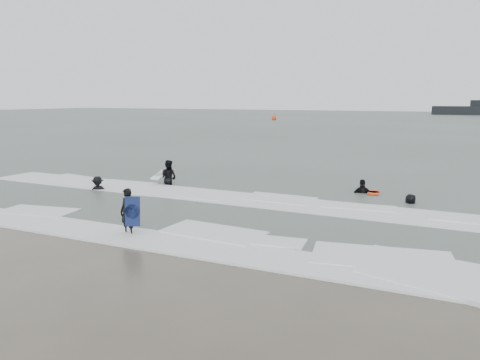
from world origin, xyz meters
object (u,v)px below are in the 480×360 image
at_px(surfer_right_far, 410,204).
at_px(surfer_wading, 169,185).
at_px(surfer_breaker, 98,191).
at_px(buoy, 274,118).
at_px(surfer_centre, 128,235).
at_px(surfer_right_near, 362,194).

bearing_deg(surfer_right_far, surfer_wading, -47.13).
distance_m(surfer_wading, surfer_breaker, 3.55).
relative_size(surfer_wading, buoy, 1.14).
height_order(surfer_centre, surfer_breaker, surfer_breaker).
relative_size(surfer_centre, surfer_right_far, 0.99).
xyz_separation_m(surfer_wading, buoy, (-22.87, 71.32, 0.42)).
relative_size(surfer_right_near, surfer_right_far, 1.16).
bearing_deg(surfer_right_far, surfer_right_near, -81.53).
relative_size(surfer_wading, surfer_right_near, 1.02).
bearing_deg(surfer_wading, surfer_centre, 116.44).
bearing_deg(surfer_centre, buoy, 114.60).
bearing_deg(surfer_centre, surfer_wading, 122.06).
bearing_deg(buoy, surfer_wading, -72.22).
bearing_deg(surfer_breaker, surfer_right_far, -16.56).
bearing_deg(surfer_wading, surfer_right_near, -166.73).
height_order(surfer_wading, surfer_right_near, surfer_wading).
bearing_deg(buoy, surfer_right_far, -63.86).
distance_m(surfer_breaker, buoy, 76.96).
height_order(surfer_breaker, surfer_right_near, surfer_right_near).
height_order(surfer_right_far, buoy, buoy).
xyz_separation_m(surfer_breaker, buoy, (-20.69, 74.12, 0.42)).
distance_m(surfer_right_far, buoy, 78.52).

